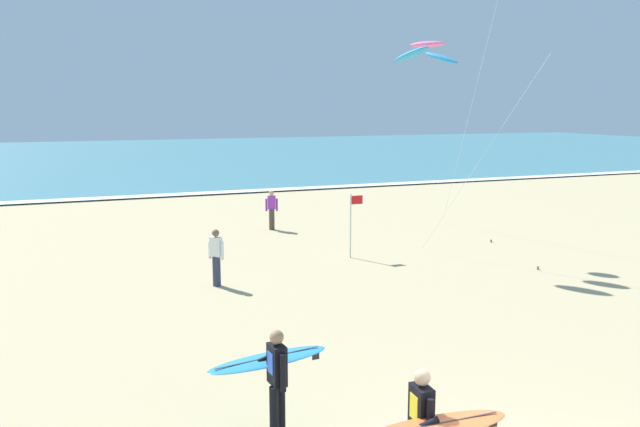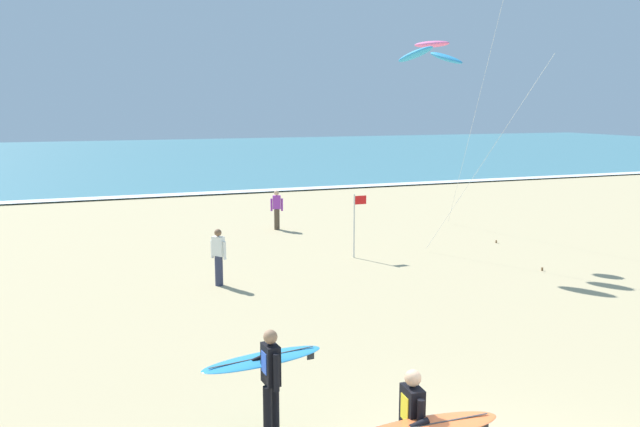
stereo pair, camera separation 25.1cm
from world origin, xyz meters
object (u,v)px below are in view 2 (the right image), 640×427
at_px(bystander_white_top, 219,257).
at_px(lifeguard_flag, 356,220).
at_px(bystander_purple_top, 277,210).
at_px(surfer_lead, 418,426).
at_px(surfer_trailing, 267,369).
at_px(kite_arc_rose_high, 432,53).

distance_m(bystander_white_top, lifeguard_flag, 5.17).
relative_size(bystander_purple_top, lifeguard_flag, 0.76).
distance_m(surfer_lead, bystander_purple_top, 18.23).
height_order(surfer_trailing, kite_arc_rose_high, kite_arc_rose_high).
xyz_separation_m(kite_arc_rose_high, lifeguard_flag, (-2.58, 0.10, -5.35)).
xyz_separation_m(surfer_lead, bystander_white_top, (-0.29, 10.64, -0.23)).
bearing_deg(kite_arc_rose_high, surfer_lead, -120.28).
height_order(surfer_lead, bystander_purple_top, surfer_lead).
relative_size(surfer_trailing, bystander_purple_top, 1.22).
distance_m(bystander_white_top, bystander_purple_top, 8.19).
bearing_deg(surfer_lead, bystander_purple_top, 78.79).
distance_m(surfer_lead, surfer_trailing, 2.63).
bearing_deg(surfer_lead, kite_arc_rose_high, 59.72).
bearing_deg(kite_arc_rose_high, surfer_trailing, -130.24).
relative_size(kite_arc_rose_high, bystander_purple_top, 4.39).
bearing_deg(lifeguard_flag, surfer_trailing, -120.13).
bearing_deg(bystander_purple_top, surfer_lead, -101.21).
distance_m(kite_arc_rose_high, lifeguard_flag, 5.94).
relative_size(surfer_lead, kite_arc_rose_high, 0.28).
relative_size(surfer_lead, lifeguard_flag, 0.93).
bearing_deg(surfer_trailing, bystander_purple_top, 72.86).
xyz_separation_m(surfer_trailing, bystander_purple_top, (4.80, 15.57, -0.23)).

